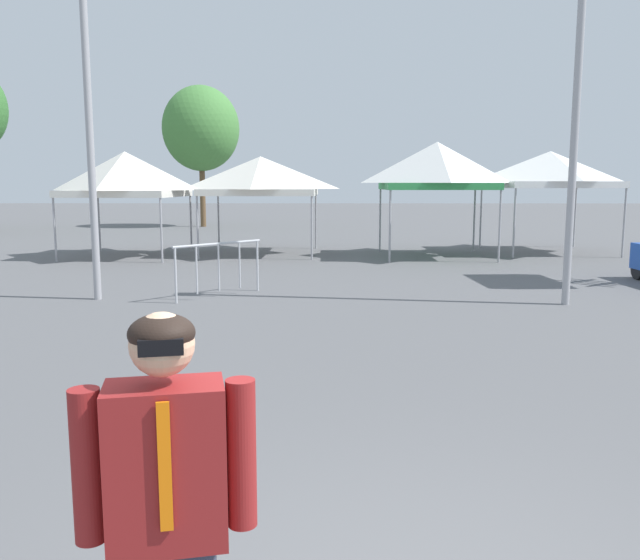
% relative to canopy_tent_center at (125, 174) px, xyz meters
% --- Properties ---
extents(canopy_tent_center, '(3.44, 3.44, 3.16)m').
position_rel_canopy_tent_center_xyz_m(canopy_tent_center, '(0.00, 0.00, 0.00)').
color(canopy_tent_center, '#9E9EA3').
rests_on(canopy_tent_center, ground).
extents(canopy_tent_behind_center, '(3.58, 3.58, 3.05)m').
position_rel_canopy_tent_center_xyz_m(canopy_tent_behind_center, '(4.00, 0.83, -0.04)').
color(canopy_tent_behind_center, '#9E9EA3').
rests_on(canopy_tent_behind_center, ground).
extents(canopy_tent_far_left, '(3.27, 3.27, 3.44)m').
position_rel_canopy_tent_center_xyz_m(canopy_tent_far_left, '(9.38, 0.06, 0.25)').
color(canopy_tent_far_left, '#9E9EA3').
rests_on(canopy_tent_far_left, ground).
extents(canopy_tent_behind_right, '(3.73, 3.73, 3.23)m').
position_rel_canopy_tent_center_xyz_m(canopy_tent_behind_right, '(13.19, 1.33, 0.16)').
color(canopy_tent_behind_right, '#9E9EA3').
rests_on(canopy_tent_behind_right, ground).
extents(person_foreground, '(0.64, 0.32, 1.78)m').
position_rel_canopy_tent_center_xyz_m(person_foreground, '(5.50, -17.65, -1.45)').
color(person_foreground, '#33384C').
rests_on(person_foreground, ground).
extents(light_pole_near_lift, '(0.36, 0.36, 8.63)m').
position_rel_canopy_tent_center_xyz_m(light_pole_near_lift, '(10.49, -7.94, 2.39)').
color(light_pole_near_lift, '#9E9EA3').
rests_on(light_pole_near_lift, ground).
extents(light_pole_opposite_side, '(0.36, 0.36, 8.20)m').
position_rel_canopy_tent_center_xyz_m(light_pole_opposite_side, '(1.65, -7.48, 2.18)').
color(light_pole_opposite_side, '#9E9EA3').
rests_on(light_pole_opposite_side, ground).
extents(tree_behind_tents_center, '(3.87, 3.87, 7.09)m').
position_rel_canopy_tent_center_xyz_m(tree_behind_tents_center, '(-0.30, 13.83, 2.46)').
color(tree_behind_tents_center, brown).
rests_on(tree_behind_tents_center, ground).
extents(crowd_barrier_mid_lot, '(1.48, 1.56, 1.08)m').
position_rel_canopy_tent_center_xyz_m(crowd_barrier_mid_lot, '(3.95, -7.16, -1.74)').
color(crowd_barrier_mid_lot, '#B7BABF').
rests_on(crowd_barrier_mid_lot, ground).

